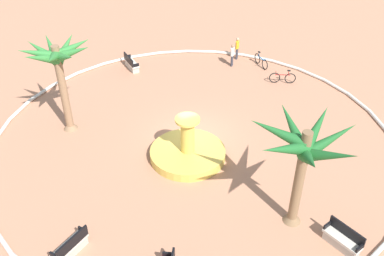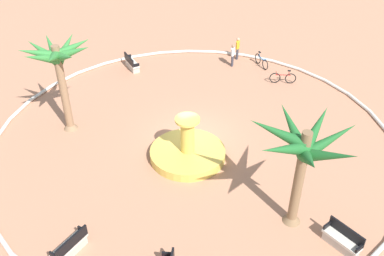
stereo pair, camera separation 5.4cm
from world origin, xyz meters
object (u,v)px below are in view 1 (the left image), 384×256
Objects in this scene: palm_tree_near_fountain at (304,151)px; bench_north at (132,64)px; person_cyclist_photo at (232,54)px; fountain at (188,152)px; bicycle_by_lamppost at (261,61)px; palm_tree_by_curb at (57,62)px; bench_west at (71,247)px; person_cyclist_helmet at (237,47)px; bench_southeast at (342,240)px; bicycle_red_frame at (283,78)px.

palm_tree_near_fountain is 3.04× the size of bench_north.
person_cyclist_photo reaches higher than bench_north.
fountain reaches higher than bicycle_by_lamppost.
palm_tree_near_fountain is 2.87× the size of bicycle_by_lamppost.
palm_tree_by_curb is 12.61m from person_cyclist_photo.
person_cyclist_helmet is (12.29, -14.48, 0.55)m from bench_west.
person_cyclist_helmet is (8.74, -7.83, 0.57)m from fountain.
bench_west and bench_southeast have the same top height.
palm_tree_by_curb reaches higher than person_cyclist_helmet.
palm_tree_near_fountain reaches higher than fountain.
bicycle_by_lamppost is (14.78, -5.54, 0.04)m from bench_southeast.
bicycle_red_frame is (12.16, -5.52, 0.04)m from bench_southeast.
person_cyclist_helmet is at bearing -49.68° from bench_west.
bench_west reaches higher than bicycle_by_lamppost.
bicycle_by_lamppost is at bearing -151.07° from person_cyclist_helmet.
palm_tree_by_curb is at bearing 106.33° from person_cyclist_helmet.
palm_tree_near_fountain is 12.92m from palm_tree_by_curb.
person_cyclist_photo is at bearing 26.93° from bicycle_red_frame.
person_cyclist_photo is at bearing -13.38° from bench_southeast.
bench_north is 10.21m from bicycle_red_frame.
palm_tree_near_fountain reaches higher than bench_west.
bench_west is 1.01× the size of person_cyclist_photo.
bench_north is at bearing 8.60° from bench_southeast.
bicycle_by_lamppost is (2.01, -13.65, -3.74)m from palm_tree_by_curb.
bench_north reaches higher than bicycle_by_lamppost.
bench_north is (16.15, 1.77, -3.43)m from palm_tree_near_fountain.
palm_tree_near_fountain is at bearing -103.84° from bench_west.
person_cyclist_helmet is at bearing -15.54° from bench_southeast.
bench_north is at bearing 77.24° from person_cyclist_helmet.
bicycle_red_frame is (-0.62, -13.63, -3.74)m from palm_tree_by_curb.
palm_tree_near_fountain reaches higher than bicycle_by_lamppost.
person_cyclist_helmet is at bearing -21.03° from palm_tree_near_fountain.
bench_north is at bearing 67.83° from bicycle_by_lamppost.
fountain is 2.28× the size of bench_southeast.
person_cyclist_helmet reaches higher than bicycle_by_lamppost.
palm_tree_near_fountain is at bearing 147.37° from bicycle_red_frame.
bench_southeast is at bearing -153.99° from palm_tree_near_fountain.
palm_tree_near_fountain is 3.23× the size of bicycle_red_frame.
palm_tree_near_fountain reaches higher than bench_north.
bench_west is (-3.55, 6.65, 0.02)m from fountain.
fountain reaches higher than person_cyclist_helmet.
bench_west is 1.00× the size of person_cyclist_helmet.
palm_tree_by_curb is 3.27× the size of person_cyclist_photo.
bicycle_by_lamppost is 2.08m from person_cyclist_photo.
bench_west is 19.00m from person_cyclist_helmet.
bench_southeast is at bearing -113.04° from bench_west.
palm_tree_by_curb is 14.14m from bicycle_red_frame.
bicycle_by_lamppost is (2.62, -0.02, 0.00)m from bicycle_red_frame.
palm_tree_by_curb is 8.49m from bench_north.
fountain is at bearing -61.94° from bench_west.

